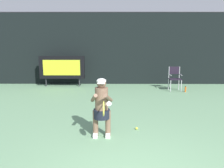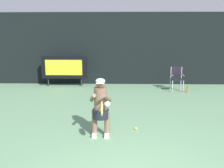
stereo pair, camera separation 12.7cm
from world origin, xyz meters
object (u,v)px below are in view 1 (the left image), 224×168
at_px(scoreboard, 62,67).
at_px(umpire_chair, 175,77).
at_px(tennis_ball_loose, 137,128).
at_px(water_bottle, 185,89).
at_px(tennis_player, 102,106).
at_px(tennis_racket, 104,108).

height_order(scoreboard, umpire_chair, scoreboard).
relative_size(scoreboard, tennis_ball_loose, 32.35).
bearing_deg(tennis_ball_loose, water_bottle, 58.92).
bearing_deg(water_bottle, tennis_ball_loose, -121.08).
relative_size(tennis_player, tennis_ball_loose, 20.88).
distance_m(scoreboard, tennis_player, 6.31).
height_order(tennis_player, tennis_racket, tennis_player).
bearing_deg(scoreboard, tennis_racket, -70.44).
height_order(tennis_racket, tennis_ball_loose, tennis_racket).
bearing_deg(scoreboard, water_bottle, -11.82).
distance_m(umpire_chair, tennis_racket, 6.43).
bearing_deg(scoreboard, tennis_ball_loose, -60.35).
xyz_separation_m(tennis_player, tennis_ball_loose, (0.89, 0.40, -0.73)).
distance_m(water_bottle, tennis_racket, 6.37).
bearing_deg(tennis_ball_loose, scoreboard, 119.65).
distance_m(scoreboard, umpire_chair, 5.39).
bearing_deg(umpire_chair, tennis_racket, -117.74).
relative_size(umpire_chair, tennis_racket, 1.79).
xyz_separation_m(umpire_chair, water_bottle, (0.41, -0.35, -0.50)).
relative_size(scoreboard, water_bottle, 8.30).
distance_m(scoreboard, tennis_ball_loose, 6.39).
height_order(water_bottle, tennis_player, tennis_player).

